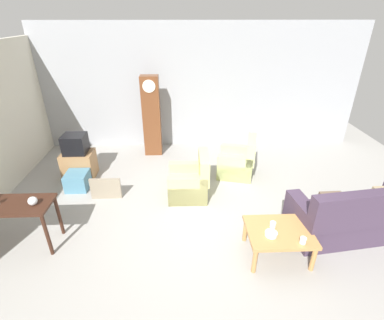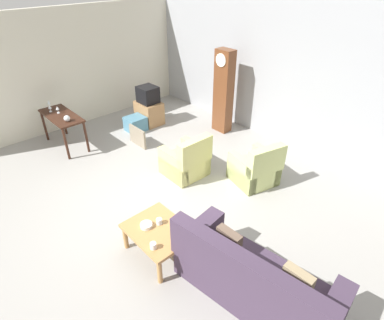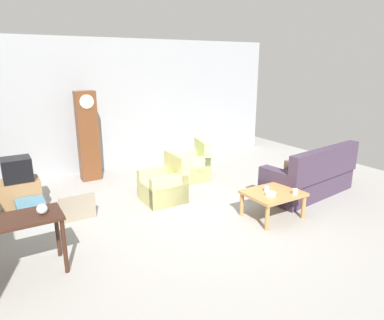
% 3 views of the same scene
% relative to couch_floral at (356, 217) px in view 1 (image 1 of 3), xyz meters
% --- Properties ---
extents(ground_plane, '(10.40, 10.40, 0.00)m').
position_rel_couch_floral_xyz_m(ground_plane, '(-2.32, 0.34, -0.35)').
color(ground_plane, '#999691').
extents(garage_door_wall, '(8.40, 0.16, 3.20)m').
position_rel_couch_floral_xyz_m(garage_door_wall, '(-2.32, 3.94, 1.25)').
color(garage_door_wall, '#9EA0A5').
rests_on(garage_door_wall, ground_plane).
extents(couch_floral, '(2.19, 1.13, 1.04)m').
position_rel_couch_floral_xyz_m(couch_floral, '(0.00, 0.00, 0.00)').
color(couch_floral, '#423347').
rests_on(couch_floral, ground_plane).
extents(armchair_olive_near, '(0.80, 0.77, 0.92)m').
position_rel_couch_floral_xyz_m(armchair_olive_near, '(-2.70, 1.26, -0.05)').
color(armchair_olive_near, '#CCC67A').
rests_on(armchair_olive_near, ground_plane).
extents(armchair_olive_far, '(0.95, 0.93, 0.92)m').
position_rel_couch_floral_xyz_m(armchair_olive_far, '(-1.58, 2.08, -0.05)').
color(armchair_olive_far, '#CEDA85').
rests_on(armchair_olive_far, ground_plane).
extents(coffee_table_wood, '(0.96, 0.76, 0.47)m').
position_rel_couch_floral_xyz_m(coffee_table_wood, '(-1.42, -0.40, 0.05)').
color(coffee_table_wood, '#B27F47').
rests_on(coffee_table_wood, ground_plane).
extents(console_table_dark, '(1.30, 0.56, 0.79)m').
position_rel_couch_floral_xyz_m(console_table_dark, '(-5.50, -0.03, 0.32)').
color(console_table_dark, '#381E14').
rests_on(console_table_dark, ground_plane).
extents(grandfather_clock, '(0.44, 0.30, 2.04)m').
position_rel_couch_floral_xyz_m(grandfather_clock, '(-3.60, 3.29, 0.67)').
color(grandfather_clock, brown).
rests_on(grandfather_clock, ground_plane).
extents(tv_stand_cabinet, '(0.68, 0.52, 0.60)m').
position_rel_couch_floral_xyz_m(tv_stand_cabinet, '(-5.18, 2.15, -0.05)').
color(tv_stand_cabinet, '#997047').
rests_on(tv_stand_cabinet, ground_plane).
extents(tv_crt, '(0.48, 0.44, 0.42)m').
position_rel_couch_floral_xyz_m(tv_crt, '(-5.18, 2.15, 0.45)').
color(tv_crt, black).
rests_on(tv_crt, tv_stand_cabinet).
extents(framed_picture_leaning, '(0.60, 0.05, 0.45)m').
position_rel_couch_floral_xyz_m(framed_picture_leaning, '(-4.39, 1.23, -0.13)').
color(framed_picture_leaning, gray).
rests_on(framed_picture_leaning, ground_plane).
extents(storage_box_blue, '(0.45, 0.47, 0.36)m').
position_rel_couch_floral_xyz_m(storage_box_blue, '(-5.08, 1.63, -0.17)').
color(storage_box_blue, teal).
rests_on(storage_box_blue, ground_plane).
extents(glass_dome_cloche, '(0.13, 0.13, 0.13)m').
position_rel_couch_floral_xyz_m(glass_dome_cloche, '(-5.09, -0.06, 0.51)').
color(glass_dome_cloche, silver).
rests_on(glass_dome_cloche, console_table_dark).
extents(cup_white_porcelain, '(0.09, 0.09, 0.09)m').
position_rel_couch_floral_xyz_m(cup_white_porcelain, '(-1.19, -0.67, 0.17)').
color(cup_white_porcelain, white).
rests_on(cup_white_porcelain, coffee_table_wood).
extents(cup_blue_rimmed, '(0.09, 0.09, 0.09)m').
position_rel_couch_floral_xyz_m(cup_blue_rimmed, '(-1.51, -0.32, 0.16)').
color(cup_blue_rimmed, silver).
rests_on(cup_blue_rimmed, coffee_table_wood).
extents(bowl_white_stacked, '(0.18, 0.18, 0.06)m').
position_rel_couch_floral_xyz_m(bowl_white_stacked, '(-1.58, -0.50, 0.15)').
color(bowl_white_stacked, white).
rests_on(bowl_white_stacked, coffee_table_wood).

